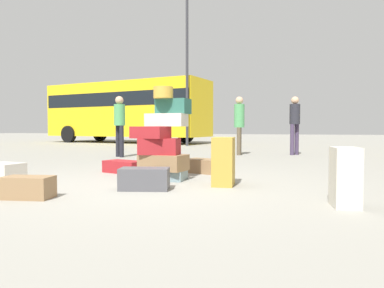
# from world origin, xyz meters

# --- Properties ---
(ground_plane) EXTENTS (80.00, 80.00, 0.00)m
(ground_plane) POSITION_xyz_m (0.00, 0.00, 0.00)
(ground_plane) COLOR gray
(suitcase_tower) EXTENTS (0.85, 0.64, 1.41)m
(suitcase_tower) POSITION_xyz_m (-0.03, 0.52, 0.58)
(suitcase_tower) COLOR gray
(suitcase_tower) RESTS_ON ground
(suitcase_charcoal_upright_blue) EXTENTS (0.69, 0.48, 0.28)m
(suitcase_charcoal_upright_blue) POSITION_xyz_m (0.07, -0.38, 0.14)
(suitcase_charcoal_upright_blue) COLOR #4C4C51
(suitcase_charcoal_upright_blue) RESTS_ON ground
(suitcase_tan_white_trunk) EXTENTS (0.31, 0.45, 0.66)m
(suitcase_tan_white_trunk) POSITION_xyz_m (0.97, 0.24, 0.33)
(suitcase_tan_white_trunk) COLOR #B28C33
(suitcase_tan_white_trunk) RESTS_ON ground
(suitcase_brown_right_side) EXTENTS (0.73, 0.58, 0.24)m
(suitcase_brown_right_side) POSITION_xyz_m (0.38, 1.50, 0.12)
(suitcase_brown_right_side) COLOR olive
(suitcase_brown_right_side) RESTS_ON ground
(suitcase_cream_foreground_near) EXTENTS (0.29, 0.38, 0.60)m
(suitcase_cream_foreground_near) POSITION_xyz_m (2.41, -0.74, 0.30)
(suitcase_cream_foreground_near) COLOR beige
(suitcase_cream_foreground_near) RESTS_ON ground
(suitcase_brown_foreground_far) EXTENTS (0.58, 0.38, 0.25)m
(suitcase_brown_foreground_far) POSITION_xyz_m (-0.96, -1.28, 0.12)
(suitcase_brown_foreground_far) COLOR olive
(suitcase_brown_foreground_far) RESTS_ON ground
(suitcase_cream_left_side) EXTENTS (0.60, 0.48, 0.25)m
(suitcase_cream_left_side) POSITION_xyz_m (-2.42, -0.11, 0.12)
(suitcase_cream_left_side) COLOR beige
(suitcase_cream_left_side) RESTS_ON ground
(suitcase_maroon_behind_tower) EXTENTS (0.80, 0.57, 0.21)m
(suitcase_maroon_behind_tower) POSITION_xyz_m (-0.99, 1.11, 0.11)
(suitcase_maroon_behind_tower) COLOR maroon
(suitcase_maroon_behind_tower) RESTS_ON ground
(person_bearded_onlooker) EXTENTS (0.30, 0.34, 1.70)m
(person_bearded_onlooker) POSITION_xyz_m (0.31, 5.84, 1.01)
(person_bearded_onlooker) COLOR brown
(person_bearded_onlooker) RESTS_ON ground
(person_tourist_with_camera) EXTENTS (0.30, 0.30, 1.70)m
(person_tourist_with_camera) POSITION_xyz_m (1.86, 6.29, 1.02)
(person_tourist_with_camera) COLOR #3F334C
(person_tourist_with_camera) RESTS_ON ground
(person_passerby_in_red) EXTENTS (0.30, 0.30, 1.65)m
(person_passerby_in_red) POSITION_xyz_m (-2.69, 4.18, 0.99)
(person_passerby_in_red) COLOR black
(person_passerby_in_red) RESTS_ON ground
(parked_bus) EXTENTS (9.36, 4.11, 3.15)m
(parked_bus) POSITION_xyz_m (-6.87, 12.83, 1.83)
(parked_bus) COLOR yellow
(parked_bus) RESTS_ON ground
(lamp_post) EXTENTS (0.36, 0.36, 6.75)m
(lamp_post) POSITION_xyz_m (-2.74, 10.53, 4.35)
(lamp_post) COLOR #333338
(lamp_post) RESTS_ON ground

